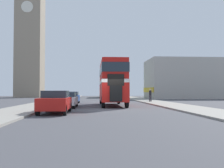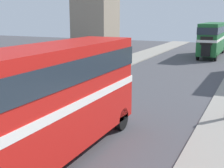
# 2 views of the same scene
# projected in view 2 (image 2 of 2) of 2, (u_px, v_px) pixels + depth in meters

# --- Properties ---
(double_decker_bus) EXTENTS (2.39, 9.33, 4.41)m
(double_decker_bus) POSITION_uv_depth(u_px,v_px,m) (60.00, 91.00, 11.96)
(double_decker_bus) COLOR red
(double_decker_bus) RESTS_ON ground_plane
(bus_distant) EXTENTS (2.40, 10.68, 4.41)m
(bus_distant) POSITION_uv_depth(u_px,v_px,m) (212.00, 37.00, 41.32)
(bus_distant) COLOR #1E602D
(bus_distant) RESTS_ON ground_plane
(car_parked_far) EXTENTS (1.69, 4.64, 1.43)m
(car_parked_far) POSITION_uv_depth(u_px,v_px,m) (32.00, 101.00, 17.52)
(car_parked_far) COLOR #1E479E
(car_parked_far) RESTS_ON ground_plane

